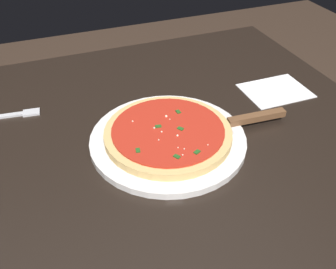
{
  "coord_description": "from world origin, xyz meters",
  "views": [
    {
      "loc": [
        -0.2,
        -0.58,
        1.26
      ],
      "look_at": [
        0.02,
        -0.03,
        0.8
      ],
      "focal_mm": 40.6,
      "sensor_mm": 36.0,
      "label": 1
    }
  ],
  "objects_px": {
    "pizza": "(168,133)",
    "pizza_server": "(239,121)",
    "serving_plate": "(168,140)",
    "napkin_folded_right": "(275,91)",
    "fork": "(2,116)"
  },
  "relations": [
    {
      "from": "pizza",
      "to": "pizza_server",
      "type": "relative_size",
      "value": 1.14
    },
    {
      "from": "pizza",
      "to": "pizza_server",
      "type": "height_order",
      "value": "pizza"
    },
    {
      "from": "napkin_folded_right",
      "to": "pizza",
      "type": "bearing_deg",
      "value": -163.85
    },
    {
      "from": "pizza",
      "to": "pizza_server",
      "type": "bearing_deg",
      "value": -3.59
    },
    {
      "from": "fork",
      "to": "pizza_server",
      "type": "bearing_deg",
      "value": -25.64
    },
    {
      "from": "pizza",
      "to": "serving_plate",
      "type": "bearing_deg",
      "value": 81.01
    },
    {
      "from": "serving_plate",
      "to": "pizza_server",
      "type": "bearing_deg",
      "value": -3.6
    },
    {
      "from": "pizza_server",
      "to": "fork",
      "type": "bearing_deg",
      "value": 154.36
    },
    {
      "from": "pizza",
      "to": "fork",
      "type": "bearing_deg",
      "value": 145.42
    },
    {
      "from": "fork",
      "to": "pizza",
      "type": "bearing_deg",
      "value": -34.58
    },
    {
      "from": "pizza",
      "to": "fork",
      "type": "distance_m",
      "value": 0.38
    },
    {
      "from": "pizza",
      "to": "pizza_server",
      "type": "xyz_separation_m",
      "value": [
        0.16,
        -0.01,
        -0.0
      ]
    },
    {
      "from": "serving_plate",
      "to": "fork",
      "type": "relative_size",
      "value": 1.67
    },
    {
      "from": "serving_plate",
      "to": "pizza_server",
      "type": "relative_size",
      "value": 1.41
    },
    {
      "from": "serving_plate",
      "to": "napkin_folded_right",
      "type": "relative_size",
      "value": 2.03
    }
  ]
}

